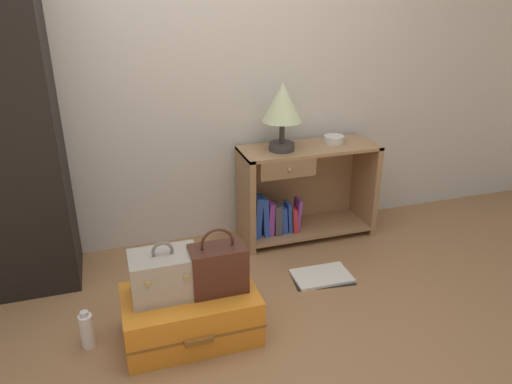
{
  "coord_description": "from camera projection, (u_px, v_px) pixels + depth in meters",
  "views": [
    {
      "loc": [
        -0.53,
        -1.62,
        1.66
      ],
      "look_at": [
        0.27,
        0.87,
        0.55
      ],
      "focal_mm": 33.79,
      "sensor_mm": 36.0,
      "label": 1
    }
  ],
  "objects": [
    {
      "name": "bowl",
      "position": [
        334.0,
        139.0,
        3.33
      ],
      "size": [
        0.14,
        0.14,
        0.05
      ],
      "primitive_type": "cylinder",
      "color": "silver",
      "rests_on": "bookshelf"
    },
    {
      "name": "open_book_on_floor",
      "position": [
        322.0,
        276.0,
        2.99
      ],
      "size": [
        0.4,
        0.29,
        0.02
      ],
      "color": "white",
      "rests_on": "ground_plane"
    },
    {
      "name": "handbag",
      "position": [
        218.0,
        268.0,
        2.39
      ],
      "size": [
        0.28,
        0.16,
        0.35
      ],
      "color": "#472319",
      "rests_on": "suitcase_large"
    },
    {
      "name": "suitcase_large",
      "position": [
        191.0,
        314.0,
        2.45
      ],
      "size": [
        0.68,
        0.43,
        0.26
      ],
      "color": "orange",
      "rests_on": "ground_plane"
    },
    {
      "name": "table_lamp",
      "position": [
        283.0,
        106.0,
        3.08
      ],
      "size": [
        0.27,
        0.27,
        0.44
      ],
      "color": "#3D3838",
      "rests_on": "bookshelf"
    },
    {
      "name": "ground_plane",
      "position": [
        257.0,
        379.0,
        2.22
      ],
      "size": [
        9.0,
        9.0,
        0.0
      ],
      "primitive_type": "plane",
      "color": "#9E7047"
    },
    {
      "name": "back_wall",
      "position": [
        185.0,
        50.0,
        3.03
      ],
      "size": [
        6.4,
        0.1,
        2.6
      ],
      "primitive_type": "cube",
      "color": "beige",
      "rests_on": "ground_plane"
    },
    {
      "name": "bottle",
      "position": [
        87.0,
        330.0,
        2.39
      ],
      "size": [
        0.07,
        0.07,
        0.21
      ],
      "color": "white",
      "rests_on": "ground_plane"
    },
    {
      "name": "train_case",
      "position": [
        165.0,
        274.0,
        2.35
      ],
      "size": [
        0.33,
        0.23,
        0.3
      ],
      "color": "#A89E8E",
      "rests_on": "suitcase_large"
    },
    {
      "name": "bookshelf",
      "position": [
        300.0,
        192.0,
        3.4
      ],
      "size": [
        0.95,
        0.37,
        0.67
      ],
      "color": "#A37A51",
      "rests_on": "ground_plane"
    }
  ]
}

